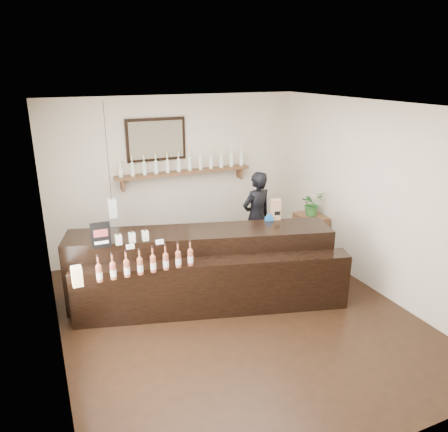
% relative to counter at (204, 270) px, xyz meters
% --- Properties ---
extents(ground, '(5.00, 5.00, 0.00)m').
position_rel_counter_xyz_m(ground, '(0.25, -0.56, -0.49)').
color(ground, black).
rests_on(ground, ground).
extents(room_shell, '(5.00, 5.00, 5.00)m').
position_rel_counter_xyz_m(room_shell, '(0.25, -0.56, 1.21)').
color(room_shell, beige).
rests_on(room_shell, ground).
extents(back_wall_decor, '(2.66, 0.96, 1.69)m').
position_rel_counter_xyz_m(back_wall_decor, '(0.10, 1.81, 1.26)').
color(back_wall_decor, brown).
rests_on(back_wall_decor, ground).
extents(counter, '(3.78, 1.97, 1.22)m').
position_rel_counter_xyz_m(counter, '(0.00, 0.00, 0.00)').
color(counter, black).
rests_on(counter, ground).
extents(promo_sign, '(0.24, 0.03, 0.34)m').
position_rel_counter_xyz_m(promo_sign, '(-1.36, 0.08, 0.73)').
color(promo_sign, black).
rests_on(promo_sign, counter).
extents(paper_bag, '(0.17, 0.14, 0.31)m').
position_rel_counter_xyz_m(paper_bag, '(1.22, 0.14, 0.71)').
color(paper_bag, olive).
rests_on(paper_bag, counter).
extents(tape_dispenser, '(0.13, 0.07, 0.11)m').
position_rel_counter_xyz_m(tape_dispenser, '(1.11, 0.12, 0.60)').
color(tape_dispenser, '#1760A7').
rests_on(tape_dispenser, counter).
extents(side_cabinet, '(0.42, 0.56, 0.80)m').
position_rel_counter_xyz_m(side_cabinet, '(2.25, 0.66, -0.09)').
color(side_cabinet, brown).
rests_on(side_cabinet, ground).
extents(potted_plant, '(0.44, 0.40, 0.42)m').
position_rel_counter_xyz_m(potted_plant, '(2.25, 0.66, 0.52)').
color(potted_plant, '#316F2C').
rests_on(potted_plant, side_cabinet).
extents(shopkeeper, '(0.73, 0.56, 1.80)m').
position_rel_counter_xyz_m(shopkeeper, '(1.35, 0.99, 0.41)').
color(shopkeeper, black).
rests_on(shopkeeper, ground).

